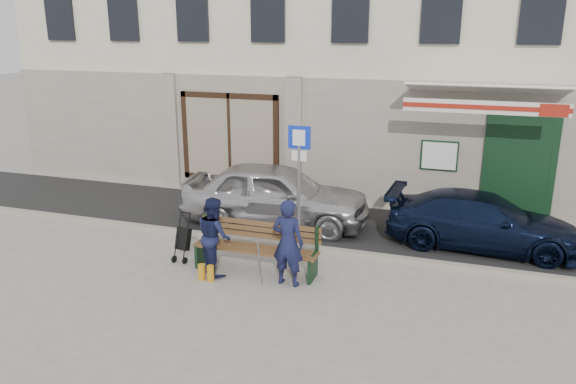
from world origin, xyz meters
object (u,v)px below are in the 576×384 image
at_px(car_silver, 276,195).
at_px(stroller, 183,240).
at_px(bench, 253,248).
at_px(man, 288,243).
at_px(parking_sign, 299,167).
at_px(car_navy, 483,221).
at_px(woman, 214,236).

bearing_deg(car_silver, stroller, 152.59).
bearing_deg(car_silver, bench, -174.56).
height_order(bench, man, man).
height_order(car_silver, parking_sign, parking_sign).
xyz_separation_m(car_navy, bench, (-4.07, -2.60, -0.11)).
height_order(car_silver, man, man).
bearing_deg(parking_sign, car_silver, 133.40).
height_order(car_navy, woman, woman).
height_order(parking_sign, man, parking_sign).
height_order(car_silver, stroller, car_silver).
relative_size(car_silver, man, 2.70).
height_order(parking_sign, bench, parking_sign).
bearing_deg(stroller, car_silver, 78.61).
distance_m(man, woman, 1.45).
distance_m(parking_sign, bench, 2.01).
height_order(car_navy, parking_sign, parking_sign).
relative_size(bench, stroller, 2.51).
height_order(man, stroller, man).
xyz_separation_m(man, woman, (-1.45, 0.04, -0.06)).
distance_m(car_navy, parking_sign, 3.97).
distance_m(bench, man, 0.93).
relative_size(car_navy, man, 2.47).
distance_m(car_silver, man, 3.15).
bearing_deg(man, parking_sign, -74.23).
bearing_deg(car_silver, car_navy, -94.19).
xyz_separation_m(car_navy, stroller, (-5.58, -2.56, -0.15)).
bearing_deg(woman, bench, -110.97).
relative_size(man, stroller, 1.66).
bearing_deg(woman, car_silver, -49.23).
height_order(bench, stroller, bench).
bearing_deg(man, car_navy, -133.85).
bearing_deg(woman, car_navy, -103.87).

